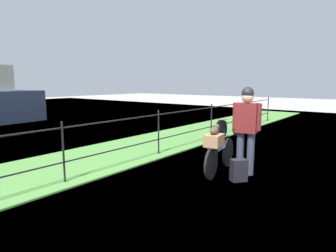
{
  "coord_description": "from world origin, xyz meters",
  "views": [
    {
      "loc": [
        -3.97,
        -2.12,
        1.77
      ],
      "look_at": [
        0.48,
        1.38,
        0.9
      ],
      "focal_mm": 30.66,
      "sensor_mm": 36.0,
      "label": 1
    }
  ],
  "objects_px": {
    "bicycle_parked": "(229,127)",
    "terrier_dog": "(215,130)",
    "bicycle_main": "(220,157)",
    "wooden_crate": "(214,140)",
    "cyclist_person": "(246,123)",
    "backpack_on_paving": "(239,170)"
  },
  "relations": [
    {
      "from": "wooden_crate",
      "to": "bicycle_parked",
      "type": "height_order",
      "value": "wooden_crate"
    },
    {
      "from": "wooden_crate",
      "to": "bicycle_parked",
      "type": "xyz_separation_m",
      "value": [
        3.72,
        1.5,
        -0.37
      ]
    },
    {
      "from": "wooden_crate",
      "to": "backpack_on_paving",
      "type": "bearing_deg",
      "value": -74.83
    },
    {
      "from": "terrier_dog",
      "to": "cyclist_person",
      "type": "height_order",
      "value": "cyclist_person"
    },
    {
      "from": "backpack_on_paving",
      "to": "bicycle_parked",
      "type": "distance_m",
      "value": 4.1
    },
    {
      "from": "backpack_on_paving",
      "to": "bicycle_parked",
      "type": "relative_size",
      "value": 0.24
    },
    {
      "from": "bicycle_main",
      "to": "wooden_crate",
      "type": "xyz_separation_m",
      "value": [
        -0.34,
        -0.05,
        0.39
      ]
    },
    {
      "from": "terrier_dog",
      "to": "cyclist_person",
      "type": "distance_m",
      "value": 0.67
    },
    {
      "from": "wooden_crate",
      "to": "cyclist_person",
      "type": "xyz_separation_m",
      "value": [
        0.57,
        -0.37,
        0.29
      ]
    },
    {
      "from": "bicycle_parked",
      "to": "wooden_crate",
      "type": "bearing_deg",
      "value": -158.0
    },
    {
      "from": "bicycle_main",
      "to": "terrier_dog",
      "type": "bearing_deg",
      "value": -171.64
    },
    {
      "from": "terrier_dog",
      "to": "bicycle_parked",
      "type": "relative_size",
      "value": 0.19
    },
    {
      "from": "bicycle_main",
      "to": "bicycle_parked",
      "type": "bearing_deg",
      "value": 23.25
    },
    {
      "from": "terrier_dog",
      "to": "backpack_on_paving",
      "type": "xyz_separation_m",
      "value": [
        0.1,
        -0.45,
        -0.7
      ]
    },
    {
      "from": "backpack_on_paving",
      "to": "bicycle_main",
      "type": "bearing_deg",
      "value": -74.51
    },
    {
      "from": "bicycle_main",
      "to": "terrier_dog",
      "type": "relative_size",
      "value": 4.81
    },
    {
      "from": "bicycle_parked",
      "to": "terrier_dog",
      "type": "bearing_deg",
      "value": -157.92
    },
    {
      "from": "backpack_on_paving",
      "to": "bicycle_parked",
      "type": "height_order",
      "value": "bicycle_parked"
    },
    {
      "from": "cyclist_person",
      "to": "terrier_dog",
      "type": "bearing_deg",
      "value": 145.5
    },
    {
      "from": "bicycle_main",
      "to": "bicycle_parked",
      "type": "relative_size",
      "value": 0.93
    },
    {
      "from": "wooden_crate",
      "to": "backpack_on_paving",
      "type": "distance_m",
      "value": 0.69
    },
    {
      "from": "wooden_crate",
      "to": "terrier_dog",
      "type": "relative_size",
      "value": 1.18
    }
  ]
}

